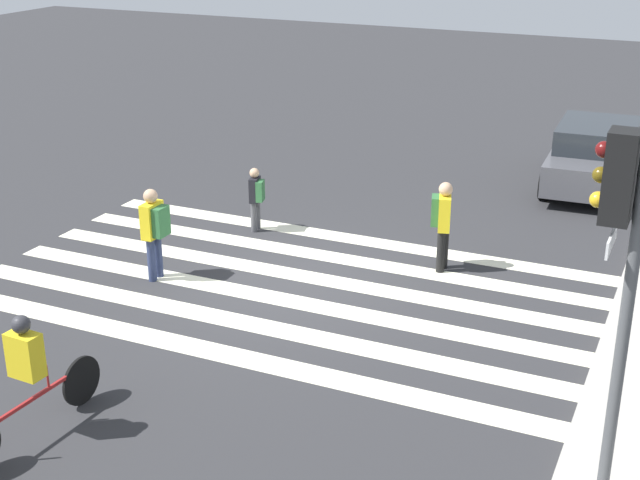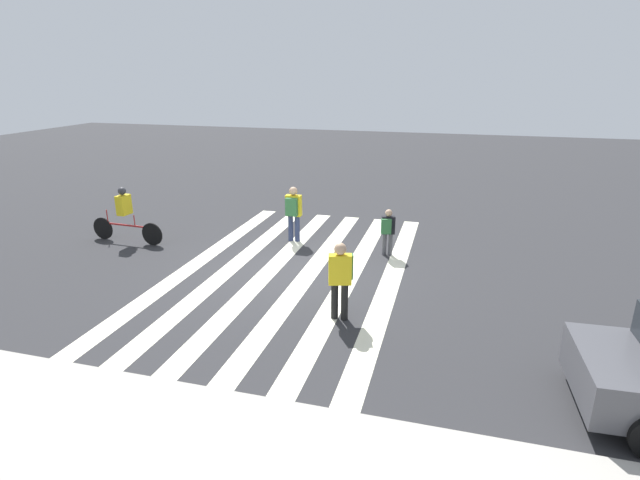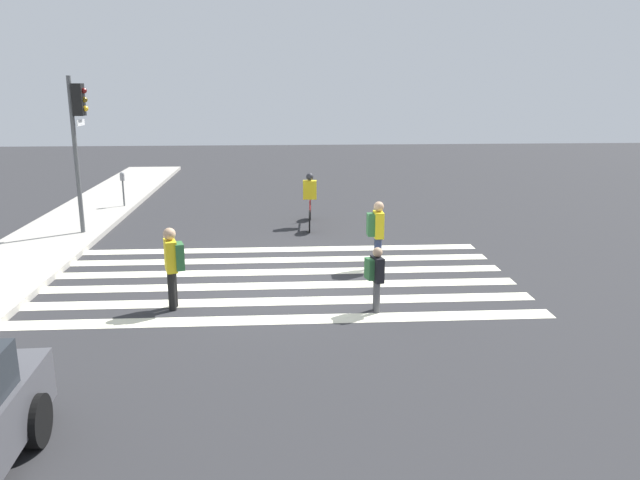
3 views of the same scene
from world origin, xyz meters
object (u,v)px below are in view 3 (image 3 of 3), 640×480
Objects in this scene: traffic_light at (78,126)px; pedestrian_child_with_backpack at (375,274)px; pedestrian_adult_yellow_jacket at (173,262)px; cyclist_near_curb at (310,197)px; parking_meter at (123,182)px; pedestrian_adult_tall_backpack at (377,230)px.

traffic_light is 9.78m from pedestrian_child_with_backpack.
pedestrian_adult_yellow_jacket is (0.37, 3.78, 0.20)m from pedestrian_child_with_backpack.
traffic_light is 6.71m from cyclist_near_curb.
parking_meter is at bearing 2.38° from pedestrian_adult_yellow_jacket.
pedestrian_adult_tall_backpack is (-7.32, -7.48, -0.04)m from parking_meter.
pedestrian_adult_tall_backpack is 4.83m from pedestrian_adult_yellow_jacket.
parking_meter is 6.75m from cyclist_near_curb.
traffic_light is 7.11m from pedestrian_adult_yellow_jacket.
traffic_light is 2.76× the size of pedestrian_adult_tall_backpack.
cyclist_near_curb is at bearing -114.27° from parking_meter.
pedestrian_adult_yellow_jacket is 0.68× the size of cyclist_near_curb.
traffic_light reaches higher than pedestrian_adult_tall_backpack.
pedestrian_child_with_backpack is at bearing -131.22° from traffic_light.
parking_meter is (3.79, -0.10, -2.09)m from traffic_light.
parking_meter is 10.22m from pedestrian_adult_yellow_jacket.
pedestrian_adult_tall_backpack is 1.27× the size of pedestrian_child_with_backpack.
cyclist_near_curb is at bearing -38.97° from pedestrian_adult_yellow_jacket.
pedestrian_adult_tall_backpack is at bearing 156.79° from pedestrian_child_with_backpack.
traffic_light reaches higher than pedestrian_adult_yellow_jacket.
pedestrian_adult_yellow_jacket is (-9.68, -3.27, -0.04)m from parking_meter.
pedestrian_adult_tall_backpack is 0.68× the size of cyclist_near_curb.
parking_meter is at bearing -1.44° from traffic_light.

